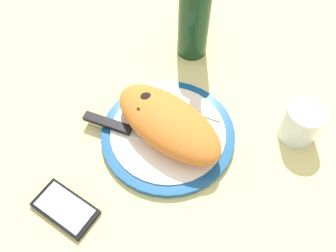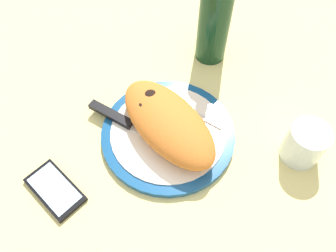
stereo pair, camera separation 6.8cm
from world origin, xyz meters
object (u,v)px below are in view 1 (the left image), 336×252
(fork, at_px, (177,105))
(smartphone, at_px, (65,208))
(plate, at_px, (168,133))
(water_glass, at_px, (300,124))
(calzone, at_px, (166,123))
(knife, at_px, (120,128))
(wine_bottle, at_px, (194,12))

(fork, xyz_separation_m, smartphone, (0.05, 0.31, -0.01))
(plate, xyz_separation_m, water_glass, (-0.23, -0.16, 0.03))
(plate, bearing_deg, smartphone, 74.18)
(calzone, height_order, water_glass, same)
(knife, xyz_separation_m, wine_bottle, (0.01, -0.30, 0.10))
(water_glass, relative_size, wine_bottle, 0.28)
(fork, relative_size, smartphone, 1.40)
(wine_bottle, bearing_deg, fork, 111.55)
(plate, height_order, wine_bottle, wine_bottle)
(knife, distance_m, wine_bottle, 0.32)
(calzone, xyz_separation_m, smartphone, (0.07, 0.24, -0.05))
(smartphone, bearing_deg, knife, -84.64)
(smartphone, bearing_deg, plate, -105.82)
(calzone, xyz_separation_m, water_glass, (-0.23, -0.16, -0.01))
(calzone, relative_size, smartphone, 2.24)
(fork, relative_size, water_glass, 2.02)
(calzone, relative_size, fork, 1.60)
(water_glass, height_order, wine_bottle, wine_bottle)
(calzone, distance_m, fork, 0.08)
(fork, height_order, smartphone, fork)
(plate, height_order, smartphone, plate)
(plate, distance_m, fork, 0.07)
(smartphone, relative_size, wine_bottle, 0.41)
(plate, relative_size, knife, 1.18)
(calzone, height_order, smartphone, calzone)
(smartphone, xyz_separation_m, water_glass, (-0.29, -0.40, 0.03))
(smartphone, xyz_separation_m, wine_bottle, (0.03, -0.49, 0.11))
(calzone, relative_size, water_glass, 3.25)
(knife, relative_size, smartphone, 2.00)
(knife, bearing_deg, calzone, -150.95)
(calzone, bearing_deg, knife, 29.05)
(knife, xyz_separation_m, smartphone, (-0.02, 0.19, -0.02))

